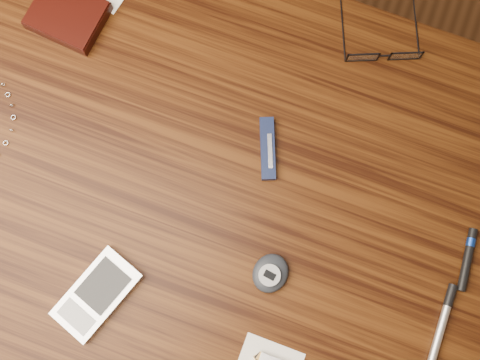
{
  "coord_description": "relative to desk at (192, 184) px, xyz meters",
  "views": [
    {
      "loc": [
        0.14,
        -0.14,
        1.63
      ],
      "look_at": [
        0.08,
        0.01,
        0.76
      ],
      "focal_mm": 45.0,
      "sensor_mm": 36.0,
      "label": 1
    }
  ],
  "objects": [
    {
      "name": "eyeglasses",
      "position": [
        0.22,
        0.28,
        0.11
      ],
      "size": [
        0.15,
        0.16,
        0.03
      ],
      "color": "black",
      "rests_on": "desk"
    },
    {
      "name": "black_blue_pen",
      "position": [
        0.43,
        0.02,
        0.11
      ],
      "size": [
        0.02,
        0.09,
        0.01
      ],
      "color": "black",
      "rests_on": "desk"
    },
    {
      "name": "ground",
      "position": [
        0.0,
        0.0,
        -0.65
      ],
      "size": [
        3.8,
        3.8,
        0.0
      ],
      "primitive_type": "plane",
      "color": "#472814",
      "rests_on": "ground"
    },
    {
      "name": "wallet_and_card",
      "position": [
        -0.26,
        0.16,
        0.11
      ],
      "size": [
        0.13,
        0.14,
        0.02
      ],
      "color": "black",
      "rests_on": "desk"
    },
    {
      "name": "pda_phone",
      "position": [
        -0.05,
        -0.21,
        0.11
      ],
      "size": [
        0.1,
        0.14,
        0.02
      ],
      "color": "#AFB0B4",
      "rests_on": "desk"
    },
    {
      "name": "silver_pen",
      "position": [
        0.42,
        -0.08,
        0.11
      ],
      "size": [
        0.01,
        0.15,
        0.01
      ],
      "color": "#BDBCC1",
      "rests_on": "desk"
    },
    {
      "name": "pocket_knife",
      "position": [
        0.1,
        0.07,
        0.11
      ],
      "size": [
        0.06,
        0.1,
        0.01
      ],
      "color": "#0F1A3B",
      "rests_on": "desk"
    },
    {
      "name": "pedometer",
      "position": [
        0.17,
        -0.1,
        0.11
      ],
      "size": [
        0.06,
        0.06,
        0.02
      ],
      "color": "#1E2229",
      "rests_on": "desk"
    },
    {
      "name": "desk",
      "position": [
        0.0,
        0.0,
        0.0
      ],
      "size": [
        1.0,
        0.7,
        0.75
      ],
      "color": "#381B09",
      "rests_on": "ground"
    }
  ]
}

